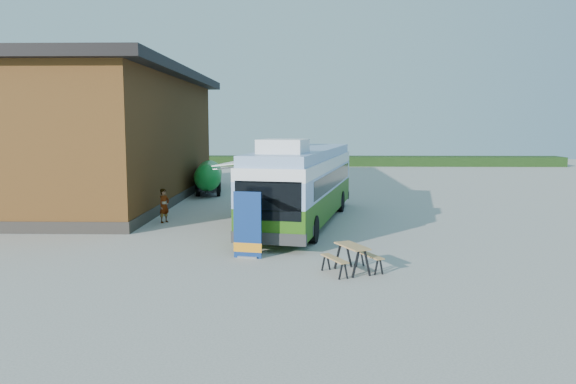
{
  "coord_description": "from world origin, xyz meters",
  "views": [
    {
      "loc": [
        0.53,
        -22.15,
        4.43
      ],
      "look_at": [
        -0.11,
        2.83,
        1.4
      ],
      "focal_mm": 35.0,
      "sensor_mm": 36.0,
      "label": 1
    }
  ],
  "objects_px": {
    "person_a": "(164,206)",
    "slurry_tanker": "(209,176)",
    "bus": "(303,182)",
    "person_b": "(327,189)",
    "picnic_table": "(352,252)",
    "banner": "(247,231)"
  },
  "relations": [
    {
      "from": "banner",
      "to": "picnic_table",
      "type": "xyz_separation_m",
      "value": [
        3.31,
        -1.74,
        -0.29
      ]
    },
    {
      "from": "bus",
      "to": "banner",
      "type": "relative_size",
      "value": 5.77
    },
    {
      "from": "bus",
      "to": "picnic_table",
      "type": "relative_size",
      "value": 6.85
    },
    {
      "from": "banner",
      "to": "slurry_tanker",
      "type": "xyz_separation_m",
      "value": [
        -4.14,
        17.02,
        0.26
      ]
    },
    {
      "from": "picnic_table",
      "to": "person_a",
      "type": "bearing_deg",
      "value": 107.61
    },
    {
      "from": "picnic_table",
      "to": "person_b",
      "type": "xyz_separation_m",
      "value": [
        -0.2,
        13.32,
        0.35
      ]
    },
    {
      "from": "banner",
      "to": "person_a",
      "type": "bearing_deg",
      "value": 134.86
    },
    {
      "from": "person_a",
      "to": "picnic_table",
      "type": "bearing_deg",
      "value": -106.74
    },
    {
      "from": "banner",
      "to": "person_b",
      "type": "height_order",
      "value": "banner"
    },
    {
      "from": "slurry_tanker",
      "to": "bus",
      "type": "bearing_deg",
      "value": -67.32
    },
    {
      "from": "picnic_table",
      "to": "slurry_tanker",
      "type": "relative_size",
      "value": 0.34
    },
    {
      "from": "bus",
      "to": "banner",
      "type": "distance_m",
      "value": 7.01
    },
    {
      "from": "bus",
      "to": "person_a",
      "type": "xyz_separation_m",
      "value": [
        -6.28,
        -0.03,
        -1.07
      ]
    },
    {
      "from": "slurry_tanker",
      "to": "picnic_table",
      "type": "bearing_deg",
      "value": -75.8
    },
    {
      "from": "slurry_tanker",
      "to": "banner",
      "type": "bearing_deg",
      "value": -83.79
    },
    {
      "from": "person_a",
      "to": "bus",
      "type": "bearing_deg",
      "value": -59.07
    },
    {
      "from": "bus",
      "to": "person_b",
      "type": "distance_m",
      "value": 5.11
    },
    {
      "from": "banner",
      "to": "slurry_tanker",
      "type": "distance_m",
      "value": 17.52
    },
    {
      "from": "person_b",
      "to": "bus",
      "type": "bearing_deg",
      "value": 15.54
    },
    {
      "from": "person_a",
      "to": "slurry_tanker",
      "type": "relative_size",
      "value": 0.28
    },
    {
      "from": "bus",
      "to": "person_a",
      "type": "bearing_deg",
      "value": -168.43
    },
    {
      "from": "banner",
      "to": "slurry_tanker",
      "type": "bearing_deg",
      "value": 114.98
    }
  ]
}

